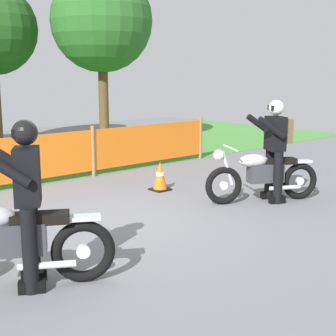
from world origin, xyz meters
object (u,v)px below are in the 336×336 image
at_px(rider_lead, 27,198).
at_px(rider_trailing, 275,145).
at_px(motorcycle_trailing, 262,175).
at_px(motorcycle_lead, 8,242).
at_px(traffic_cone, 160,176).

height_order(rider_lead, rider_trailing, same).
bearing_deg(rider_trailing, motorcycle_trailing, 0.51).
xyz_separation_m(motorcycle_lead, traffic_cone, (3.86, 2.12, -0.22)).
bearing_deg(traffic_cone, rider_lead, -148.86).
bearing_deg(rider_trailing, rider_lead, 32.71).
bearing_deg(rider_lead, rider_trailing, -144.55).
bearing_deg(rider_trailing, traffic_cone, -35.61).
bearing_deg(motorcycle_trailing, traffic_cone, -39.50).
distance_m(rider_trailing, traffic_cone, 2.17).
xyz_separation_m(motorcycle_lead, rider_trailing, (4.77, 0.28, 0.47)).
xyz_separation_m(motorcycle_lead, motorcycle_trailing, (4.58, 0.38, -0.02)).
bearing_deg(motorcycle_trailing, rider_trailing, -179.49).
height_order(motorcycle_lead, traffic_cone, motorcycle_lead).
bearing_deg(traffic_cone, rider_trailing, -63.61).
xyz_separation_m(motorcycle_lead, rider_lead, (0.18, -0.10, 0.44)).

